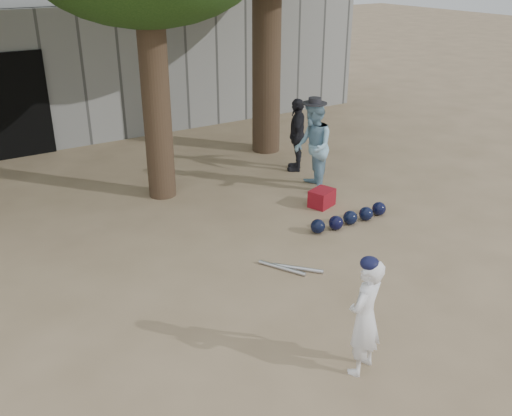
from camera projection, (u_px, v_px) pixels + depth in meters
ground at (258, 320)px, 6.80m from camera, size 70.00×70.00×0.00m
boy_player at (365, 317)px, 5.74m from camera, size 0.56×0.47×1.31m
spectator_blue at (313, 147)px, 10.25m from camera, size 0.93×1.00×1.65m
spectator_dark at (297, 135)px, 11.28m from camera, size 0.81×0.89×1.46m
red_bag at (322, 198)px, 9.83m from camera, size 0.50×0.44×0.30m
back_building at (38, 64)px, 14.20m from camera, size 16.00×5.24×3.00m
helmet_row at (350, 218)px, 9.18m from camera, size 1.51×0.28×0.23m
bat_pile at (290, 268)px, 7.88m from camera, size 0.64×0.74×0.06m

